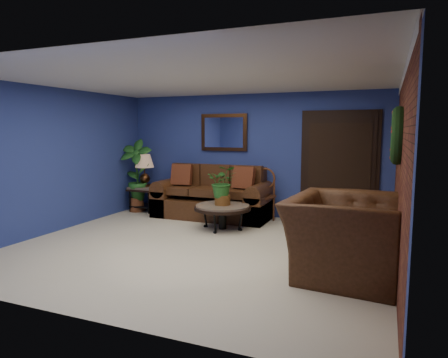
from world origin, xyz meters
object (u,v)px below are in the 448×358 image
at_px(side_chair, 263,191).
at_px(armchair, 345,236).
at_px(coffee_table, 223,208).
at_px(table_lamp, 145,166).
at_px(end_table, 145,192).
at_px(sofa, 214,200).

xyz_separation_m(side_chair, armchair, (1.79, -2.47, -0.10)).
relative_size(coffee_table, table_lamp, 1.50).
distance_m(end_table, armchair, 5.05).
height_order(end_table, side_chair, side_chair).
distance_m(sofa, side_chair, 1.06).
xyz_separation_m(coffee_table, armchair, (2.26, -1.54, 0.10)).
bearing_deg(table_lamp, side_chair, 1.59).
bearing_deg(coffee_table, table_lamp, 158.79).
height_order(sofa, armchair, sofa).
distance_m(coffee_table, armchair, 2.74).
bearing_deg(armchair, table_lamp, 66.92).
distance_m(coffee_table, table_lamp, 2.43).
bearing_deg(table_lamp, end_table, 135.00).
relative_size(side_chair, armchair, 0.69).
relative_size(table_lamp, side_chair, 0.66).
xyz_separation_m(coffee_table, end_table, (-2.19, 0.85, 0.04)).
bearing_deg(end_table, armchair, -28.26).
bearing_deg(table_lamp, armchair, -28.26).
height_order(end_table, armchair, armchair).
xyz_separation_m(sofa, armchair, (2.82, -2.43, 0.14)).
bearing_deg(table_lamp, sofa, 1.35).
distance_m(table_lamp, side_chair, 2.69).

